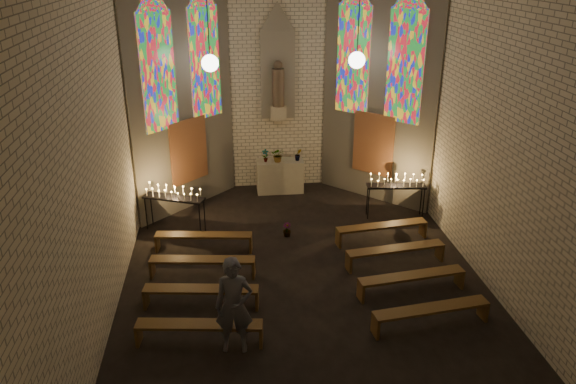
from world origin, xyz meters
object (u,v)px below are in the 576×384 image
object	(u,v)px
votive_stand_left	(173,195)
visitor	(234,306)
votive_stand_right	(397,183)
altar	(280,176)
aisle_flower_pot	(287,230)

from	to	relation	value
votive_stand_left	visitor	world-z (taller)	visitor
votive_stand_right	visitor	distance (m)	6.88
altar	votive_stand_left	size ratio (longest dim) A/B	0.85
aisle_flower_pot	votive_stand_right	xyz separation A→B (m)	(3.10, 0.82, 0.82)
altar	visitor	size ratio (longest dim) A/B	0.74
altar	aisle_flower_pot	world-z (taller)	altar
aisle_flower_pot	visitor	xyz separation A→B (m)	(-1.45, -4.34, 0.76)
altar	votive_stand_right	bearing A→B (deg)	-35.98
altar	visitor	world-z (taller)	visitor
aisle_flower_pot	visitor	bearing A→B (deg)	-108.46
altar	votive_stand_right	world-z (taller)	votive_stand_right
aisle_flower_pot	votive_stand_right	size ratio (longest dim) A/B	0.23
altar	votive_stand_left	bearing A→B (deg)	-142.45
votive_stand_left	visitor	bearing A→B (deg)	-52.68
votive_stand_right	aisle_flower_pot	bearing A→B (deg)	-158.41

